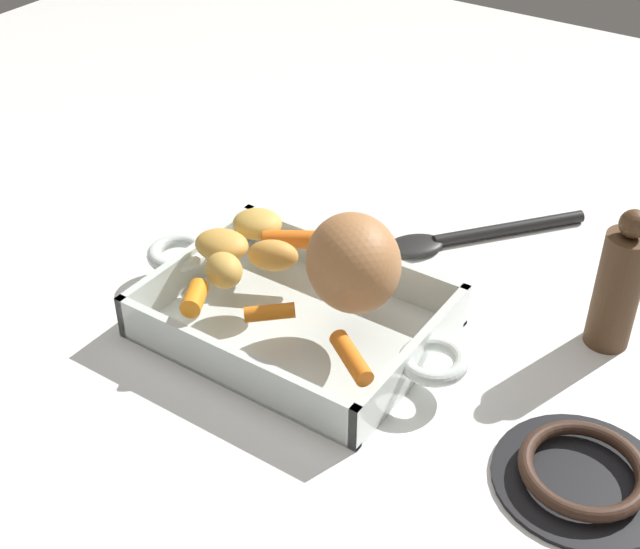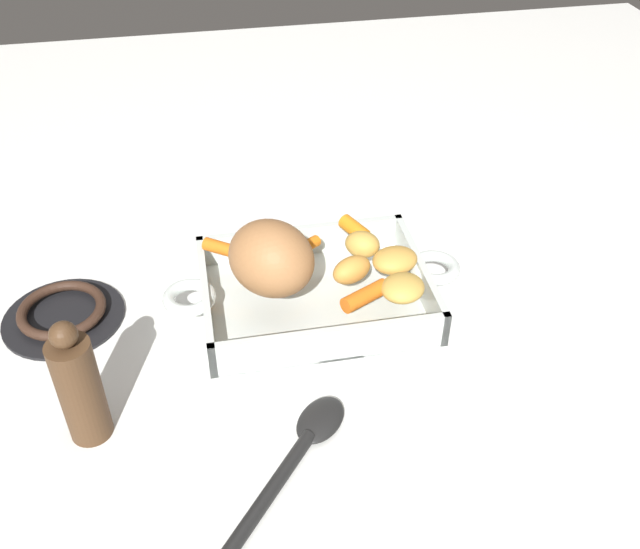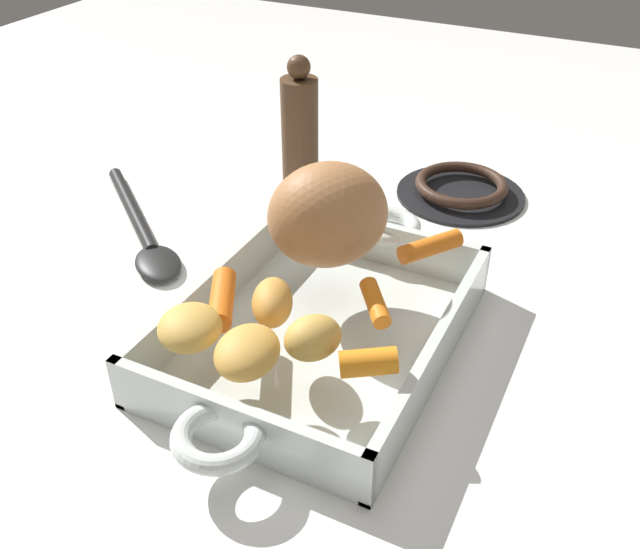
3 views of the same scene
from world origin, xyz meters
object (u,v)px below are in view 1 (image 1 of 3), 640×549
(roasting_dish, at_px, (295,317))
(pepper_mill, at_px, (618,286))
(potato_near_roast, at_px, (273,255))
(stove_burner_rear, at_px, (582,474))
(baby_carrot_northeast, at_px, (195,298))
(serving_spoon, at_px, (464,237))
(baby_carrot_long, at_px, (270,312))
(baby_carrot_center_right, at_px, (351,358))
(potato_golden_large, at_px, (257,224))
(pork_roast, at_px, (353,262))
(baby_carrot_short, at_px, (292,239))
(potato_whole, at_px, (224,270))
(potato_halved, at_px, (222,245))

(roasting_dish, height_order, pepper_mill, pepper_mill)
(potato_near_roast, bearing_deg, stove_burner_rear, -8.12)
(baby_carrot_northeast, xyz_separation_m, serving_spoon, (0.14, 0.33, -0.05))
(baby_carrot_long, bearing_deg, stove_burner_rear, 3.30)
(baby_carrot_center_right, height_order, potato_near_roast, potato_near_roast)
(roasting_dish, bearing_deg, potato_golden_large, 146.02)
(pepper_mill, bearing_deg, potato_near_roast, -155.98)
(baby_carrot_long, xyz_separation_m, serving_spoon, (0.07, 0.30, -0.05))
(baby_carrot_northeast, height_order, pepper_mill, pepper_mill)
(roasting_dish, distance_m, pork_roast, 0.10)
(baby_carrot_northeast, relative_size, baby_carrot_short, 0.67)
(baby_carrot_short, xyz_separation_m, potato_whole, (-0.02, -0.09, 0.01))
(baby_carrot_short, xyz_separation_m, potato_halved, (-0.05, -0.06, 0.00))
(baby_carrot_long, distance_m, stove_burner_rear, 0.32)
(stove_burner_rear, bearing_deg, baby_carrot_center_right, -171.73)
(potato_whole, height_order, stove_burner_rear, potato_whole)
(roasting_dish, bearing_deg, baby_carrot_center_right, -29.93)
(potato_golden_large, bearing_deg, serving_spoon, 47.71)
(baby_carrot_center_right, bearing_deg, potato_whole, 169.16)
(baby_carrot_northeast, distance_m, potato_near_roast, 0.10)
(baby_carrot_center_right, relative_size, potato_halved, 1.06)
(baby_carrot_short, height_order, pepper_mill, pepper_mill)
(baby_carrot_northeast, bearing_deg, baby_carrot_long, 18.99)
(baby_carrot_long, xyz_separation_m, potato_whole, (-0.07, 0.02, 0.01))
(roasting_dish, xyz_separation_m, serving_spoon, (0.07, 0.25, -0.01))
(roasting_dish, height_order, potato_whole, potato_whole)
(baby_carrot_long, bearing_deg, serving_spoon, 77.38)
(baby_carrot_short, bearing_deg, potato_whole, -101.37)
(baby_carrot_northeast, distance_m, pepper_mill, 0.42)
(baby_carrot_long, height_order, potato_halved, potato_halved)
(baby_carrot_short, bearing_deg, pepper_mill, 16.70)
(pork_roast, height_order, potato_halved, pork_roast)
(baby_carrot_long, xyz_separation_m, stove_burner_rear, (0.32, 0.02, -0.05))
(serving_spoon, bearing_deg, potato_golden_large, -3.08)
(baby_carrot_long, distance_m, potato_whole, 0.08)
(pork_roast, bearing_deg, roasting_dish, -160.69)
(pork_roast, relative_size, potato_near_roast, 2.03)
(baby_carrot_long, xyz_separation_m, pepper_mill, (0.27, 0.21, 0.01))
(baby_carrot_center_right, distance_m, baby_carrot_short, 0.20)
(serving_spoon, height_order, pepper_mill, pepper_mill)
(baby_carrot_northeast, distance_m, stove_burner_rear, 0.40)
(potato_halved, bearing_deg, potato_whole, -48.29)
(stove_burner_rear, bearing_deg, baby_carrot_short, 165.45)
(potato_whole, relative_size, serving_spoon, 0.21)
(potato_halved, relative_size, potato_golden_large, 1.08)
(roasting_dish, distance_m, potato_golden_large, 0.13)
(baby_carrot_long, bearing_deg, baby_carrot_center_right, -7.24)
(stove_burner_rear, bearing_deg, potato_whole, 179.66)
(baby_carrot_long, distance_m, baby_carrot_short, 0.13)
(potato_near_roast, bearing_deg, pork_roast, -0.95)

